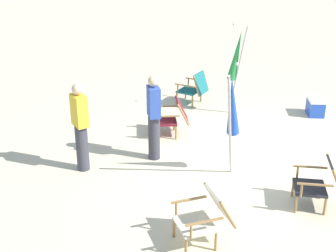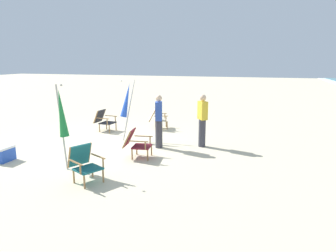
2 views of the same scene
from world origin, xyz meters
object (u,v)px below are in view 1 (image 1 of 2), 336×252
(umbrella_furled_green, at_px, (237,56))
(person_by_waterline, at_px, (154,117))
(beach_chair_mid_center, at_px, (321,182))
(person_near_chairs, at_px, (81,127))
(beach_chair_back_right, at_px, (194,87))
(beach_chair_front_left, at_px, (206,216))
(umbrella_furled_blue, at_px, (232,107))
(cooler_box, at_px, (315,107))
(beach_chair_back_left, at_px, (173,116))

(umbrella_furled_green, xyz_separation_m, person_by_waterline, (-2.38, 1.67, -0.54))
(beach_chair_mid_center, relative_size, person_near_chairs, 0.49)
(beach_chair_back_right, xyz_separation_m, beach_chair_front_left, (-5.46, -0.17, -0.01))
(beach_chair_front_left, relative_size, person_near_chairs, 0.56)
(umbrella_furled_blue, relative_size, person_by_waterline, 1.24)
(umbrella_furled_green, relative_size, person_by_waterline, 1.29)
(beach_chair_mid_center, relative_size, beach_chair_front_left, 0.88)
(cooler_box, bearing_deg, person_by_waterline, 123.98)
(person_by_waterline, bearing_deg, umbrella_furled_green, -35.03)
(beach_chair_back_left, bearing_deg, person_by_waterline, 164.59)
(cooler_box, bearing_deg, umbrella_furled_green, 90.54)
(umbrella_furled_green, distance_m, person_near_chairs, 4.14)
(beach_chair_mid_center, relative_size, person_by_waterline, 0.49)
(beach_chair_mid_center, relative_size, beach_chair_back_right, 0.94)
(beach_chair_mid_center, bearing_deg, beach_chair_back_left, 42.82)
(beach_chair_front_left, relative_size, umbrella_furled_blue, 0.45)
(beach_chair_back_left, distance_m, person_near_chairs, 2.25)
(beach_chair_mid_center, height_order, beach_chair_back_left, beach_chair_mid_center)
(beach_chair_front_left, relative_size, person_by_waterline, 0.56)
(beach_chair_front_left, xyz_separation_m, umbrella_furled_blue, (1.82, -0.44, 0.90))
(umbrella_furled_blue, bearing_deg, person_by_waterline, 63.57)
(beach_chair_back_left, xyz_separation_m, person_near_chairs, (-1.59, 1.54, 0.41))
(beach_chair_mid_center, relative_size, umbrella_furled_blue, 0.40)
(beach_chair_back_right, height_order, umbrella_furled_blue, umbrella_furled_blue)
(beach_chair_back_right, bearing_deg, beach_chair_mid_center, -156.36)
(beach_chair_front_left, distance_m, cooler_box, 5.57)
(person_near_chairs, distance_m, cooler_box, 5.65)
(beach_chair_back_right, distance_m, beach_chair_back_left, 1.93)
(beach_chair_front_left, height_order, umbrella_furled_blue, umbrella_furled_blue)
(umbrella_furled_green, bearing_deg, umbrella_furled_blue, 174.15)
(beach_chair_mid_center, height_order, cooler_box, beach_chair_mid_center)
(beach_chair_back_right, relative_size, beach_chair_back_left, 1.06)
(beach_chair_back_left, xyz_separation_m, umbrella_furled_blue, (-1.76, -1.06, 0.90))
(beach_chair_mid_center, xyz_separation_m, person_by_waterline, (1.51, 2.71, 0.41))
(umbrella_furled_blue, height_order, person_by_waterline, umbrella_furled_blue)
(beach_chair_mid_center, distance_m, cooler_box, 4.01)
(beach_chair_back_right, relative_size, beach_chair_front_left, 0.93)
(umbrella_furled_green, bearing_deg, person_near_chairs, 134.73)
(umbrella_furled_green, relative_size, person_near_chairs, 1.29)
(umbrella_furled_blue, relative_size, cooler_box, 4.14)
(umbrella_furled_blue, bearing_deg, beach_chair_back_right, 9.50)
(beach_chair_mid_center, xyz_separation_m, person_near_chairs, (1.01, 3.95, 0.41))
(beach_chair_back_left, height_order, person_by_waterline, person_by_waterline)
(person_near_chairs, bearing_deg, umbrella_furled_blue, -93.72)
(umbrella_furled_blue, xyz_separation_m, cooler_box, (3.07, -2.20, -1.12))
(beach_chair_front_left, bearing_deg, beach_chair_mid_center, -61.22)
(beach_chair_mid_center, bearing_deg, umbrella_furled_green, 14.90)
(beach_chair_mid_center, bearing_deg, person_near_chairs, 75.67)
(beach_chair_back_left, bearing_deg, umbrella_furled_green, -46.56)
(beach_chair_back_right, height_order, beach_chair_back_left, beach_chair_back_right)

